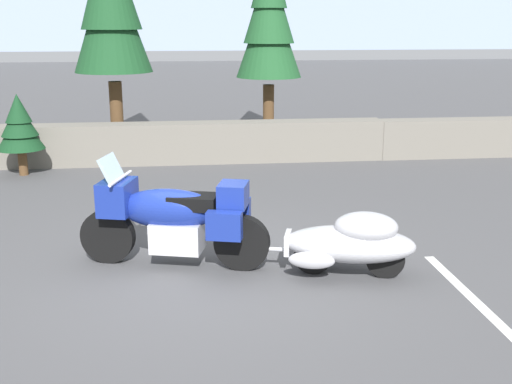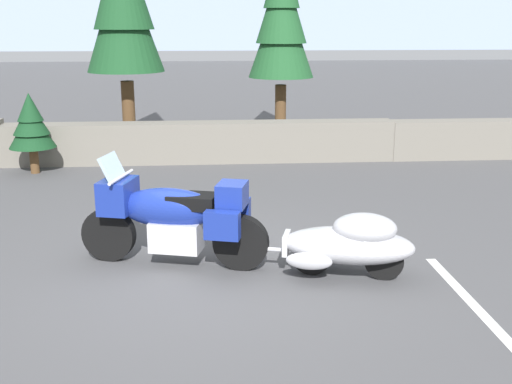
% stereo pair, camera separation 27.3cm
% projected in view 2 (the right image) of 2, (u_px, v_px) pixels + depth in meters
% --- Properties ---
extents(ground_plane, '(80.00, 80.00, 0.00)m').
position_uv_depth(ground_plane, '(199.00, 275.00, 7.36)').
color(ground_plane, '#4C4C4F').
extents(stone_guard_wall, '(24.00, 0.57, 0.93)m').
position_uv_depth(stone_guard_wall, '(190.00, 142.00, 13.11)').
color(stone_guard_wall, slate).
rests_on(stone_guard_wall, ground).
extents(touring_motorcycle, '(2.27, 1.10, 1.33)m').
position_uv_depth(touring_motorcycle, '(172.00, 215.00, 7.55)').
color(touring_motorcycle, black).
rests_on(touring_motorcycle, ground).
extents(car_shaped_trailer, '(2.22, 1.07, 0.76)m').
position_uv_depth(car_shaped_trailer, '(349.00, 243.00, 7.23)').
color(car_shaped_trailer, black).
rests_on(car_shaped_trailer, ground).
extents(pine_tree_secondary, '(1.54, 1.54, 4.75)m').
position_uv_depth(pine_tree_secondary, '(281.00, 15.00, 14.71)').
color(pine_tree_secondary, brown).
rests_on(pine_tree_secondary, ground).
extents(pine_sapling_near, '(0.88, 0.88, 1.55)m').
position_uv_depth(pine_sapling_near, '(31.00, 123.00, 12.05)').
color(pine_sapling_near, brown).
rests_on(pine_sapling_near, ground).
extents(parking_stripe_marker, '(0.12, 3.60, 0.01)m').
position_uv_depth(parking_stripe_marker, '(494.00, 326.00, 6.13)').
color(parking_stripe_marker, silver).
rests_on(parking_stripe_marker, ground).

